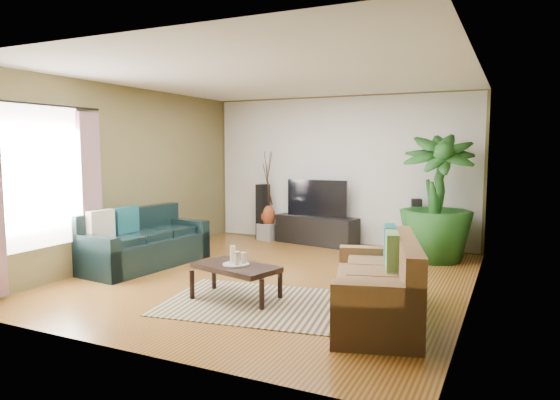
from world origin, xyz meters
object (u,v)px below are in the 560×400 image
Objects in this scene: coffee_table at (236,282)px; vase at (268,216)px; speaker_left at (263,212)px; sofa_right at (375,279)px; pedestal at (268,232)px; tv_stand at (317,230)px; potted_plant at (436,198)px; television at (317,198)px; side_table at (179,241)px; speaker_right at (416,226)px; sofa_left at (145,238)px.

coffee_table is 3.80m from vase.
sofa_right is at bearing -33.99° from speaker_left.
vase is at bearing 0.00° from pedestal.
speaker_left reaches higher than pedestal.
potted_plant is at bearing -2.22° from tv_stand.
side_table is (-1.68, -1.91, -0.60)m from television.
television is 2.80× the size of vase.
potted_plant is 4.17m from side_table.
sofa_right is 4.66m from pedestal.
vase is (0.10, 0.00, -0.07)m from speaker_left.
sofa_right is 4.44× the size of vase.
speaker_right is 0.80m from potted_plant.
speaker_right is (2.89, 0.00, -0.08)m from speaker_left.
tv_stand is 0.59m from television.
speaker_right is 2.81m from pedestal.
coffee_table is 3.16× the size of pedestal.
sofa_left is 4.40m from speaker_right.
sofa_left is 2.23m from coffee_table.
sofa_left is 1.85× the size of speaker_left.
sofa_right is at bearing -60.30° from television.
sofa_left is 1.98× the size of coffee_table.
pedestal is (0.68, 2.71, -0.27)m from sofa_left.
vase is (-3.17, 0.46, -0.53)m from potted_plant.
side_table is (-2.04, 1.63, 0.05)m from coffee_table.
television is at bearing 162.30° from speaker_right.
pedestal is 0.30m from vase.
speaker_left is (-1.11, 0.00, -0.32)m from television.
pedestal is at bearing 171.71° from potted_plant.
speaker_left is 2.90m from speaker_right.
vase is at bearing 14.51° from speaker_left.
coffee_table is at bearing -52.83° from speaker_left.
vase is at bearing 126.38° from coffee_table.
television is 0.57× the size of potted_plant.
pedestal is at bearing -170.17° from tv_stand.
sofa_left reaches higher than vase.
speaker_right is 2.79m from vase.
television is at bearing 48.70° from side_table.
tv_stand is 1.36× the size of television.
speaker_left is 1.17× the size of speaker_right.
coffee_table is (-1.65, -0.00, -0.22)m from sofa_right.
vase is at bearing -155.30° from sofa_right.
side_table is (0.01, 0.80, -0.17)m from sofa_left.
pedestal is (-3.02, 3.53, -0.27)m from sofa_right.
side_table is at bearing -109.36° from vase.
tv_stand is (1.69, 2.71, -0.17)m from sofa_left.
speaker_left is at bearing 127.84° from coffee_table.
tv_stand is at bearing 0.00° from television.
speaker_right is 0.46× the size of potted_plant.
speaker_left is 2.11× the size of side_table.
television is 1.08m from vase.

